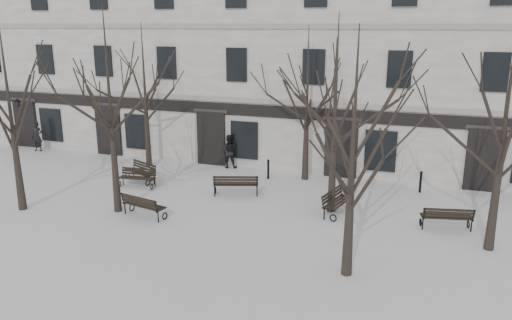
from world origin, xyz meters
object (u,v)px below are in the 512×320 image
at_px(tree_3, 507,109).
at_px(tree_2, 354,125).
at_px(bench_5, 337,201).
at_px(bench_1, 143,205).
at_px(bench_3, 141,171).
at_px(bench_2, 447,217).
at_px(tree_1, 109,87).
at_px(bench_0, 137,177).
at_px(bench_4, 236,184).
at_px(tree_0, 8,92).
at_px(lamp_post, 14,120).

bearing_deg(tree_3, tree_2, -142.02).
distance_m(tree_3, bench_5, 7.19).
distance_m(tree_3, bench_1, 13.44).
relative_size(tree_2, bench_3, 3.90).
bearing_deg(bench_2, tree_1, -1.89).
relative_size(tree_3, bench_0, 4.34).
distance_m(tree_1, bench_5, 10.00).
bearing_deg(tree_3, bench_4, 167.29).
xyz_separation_m(bench_3, bench_4, (5.13, -0.48, 0.04)).
height_order(tree_0, bench_1, tree_0).
distance_m(tree_2, bench_0, 12.62).
relative_size(bench_0, bench_5, 0.89).
bearing_deg(bench_5, tree_0, 120.11).
height_order(tree_0, bench_0, tree_0).
height_order(tree_3, lamp_post, tree_3).
bearing_deg(tree_3, bench_5, 163.58).
relative_size(tree_1, bench_4, 3.89).
distance_m(bench_3, bench_5, 9.82).
relative_size(bench_1, bench_2, 1.02).
distance_m(tree_0, bench_1, 6.84).
bearing_deg(tree_1, tree_3, 4.41).
distance_m(bench_0, bench_5, 9.45).
height_order(bench_1, bench_2, bench_1).
height_order(bench_3, bench_5, bench_5).
xyz_separation_m(bench_3, bench_5, (9.75, -1.14, 0.02)).
bearing_deg(bench_4, bench_1, 36.17).
height_order(bench_2, bench_4, bench_4).
xyz_separation_m(tree_3, lamp_post, (-25.94, 5.91, -3.03)).
relative_size(tree_1, tree_2, 1.09).
height_order(tree_0, bench_3, tree_0).
bearing_deg(tree_1, bench_5, 17.68).
bearing_deg(bench_2, bench_0, -15.24).
distance_m(tree_3, bench_3, 16.11).
xyz_separation_m(bench_0, bench_1, (2.30, -3.27, 0.04)).
distance_m(tree_2, bench_4, 9.10).
height_order(bench_1, bench_3, bench_1).
height_order(tree_2, bench_1, tree_2).
relative_size(bench_2, bench_5, 0.96).
distance_m(tree_1, bench_3, 6.10).
relative_size(bench_4, bench_5, 1.04).
bearing_deg(bench_0, tree_2, -32.39).
height_order(tree_1, lamp_post, tree_1).
relative_size(tree_3, bench_3, 4.06).
bearing_deg(bench_1, bench_3, -45.14).
bearing_deg(bench_1, tree_0, 21.84).
xyz_separation_m(bench_2, bench_5, (-4.17, 0.32, 0.02)).
relative_size(tree_0, bench_3, 4.09).
xyz_separation_m(bench_2, bench_3, (-13.92, 1.46, -0.00)).
bearing_deg(bench_3, tree_0, -93.83).
bearing_deg(tree_3, tree_0, -172.99).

